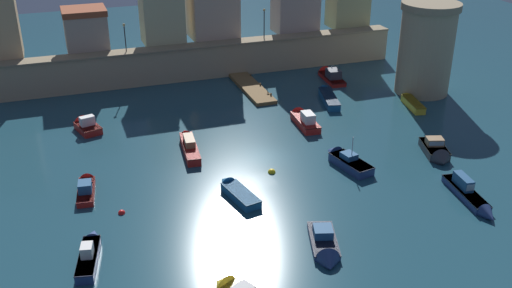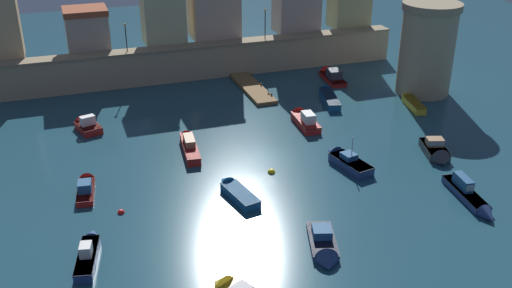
{
  "view_description": "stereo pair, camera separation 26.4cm",
  "coord_description": "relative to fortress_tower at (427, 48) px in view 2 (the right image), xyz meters",
  "views": [
    {
      "loc": [
        -16.8,
        -46.28,
        24.88
      ],
      "look_at": [
        0.0,
        1.52,
        0.65
      ],
      "focal_mm": 41.57,
      "sensor_mm": 36.0,
      "label": 1
    },
    {
      "loc": [
        -16.55,
        -46.36,
        24.88
      ],
      "look_at": [
        0.0,
        1.52,
        0.65
      ],
      "focal_mm": 41.57,
      "sensor_mm": 36.0,
      "label": 2
    }
  ],
  "objects": [
    {
      "name": "ground_plane",
      "position": [
        -23.79,
        -9.9,
        -5.38
      ],
      "size": [
        136.36,
        136.36,
        0.0
      ],
      "primitive_type": "plane",
      "color": "#1E4756"
    },
    {
      "name": "quay_wall",
      "position": [
        -23.79,
        13.9,
        -3.22
      ],
      "size": [
        53.08,
        2.46,
        4.29
      ],
      "color": "tan",
      "rests_on": "ground"
    },
    {
      "name": "old_town_backdrop",
      "position": [
        -24.33,
        17.21,
        2.91
      ],
      "size": [
        51.06,
        5.51,
        9.33
      ],
      "color": "tan",
      "rests_on": "ground"
    },
    {
      "name": "fortress_tower",
      "position": [
        0.0,
        0.0,
        0.0
      ],
      "size": [
        6.69,
        6.69,
        10.63
      ],
      "color": "tan",
      "rests_on": "ground"
    },
    {
      "name": "pier_dock",
      "position": [
        -18.79,
        7.4,
        -5.16
      ],
      "size": [
        2.47,
        10.86,
        0.7
      ],
      "color": "brown",
      "rests_on": "ground"
    },
    {
      "name": "quay_lamp_0",
      "position": [
        -32.44,
        13.9,
        1.16
      ],
      "size": [
        0.32,
        0.32,
        3.37
      ],
      "color": "black",
      "rests_on": "quay_wall"
    },
    {
      "name": "quay_lamp_1",
      "position": [
        -14.86,
        13.9,
        1.41
      ],
      "size": [
        0.32,
        0.32,
        3.8
      ],
      "color": "black",
      "rests_on": "quay_wall"
    },
    {
      "name": "moored_boat_0",
      "position": [
        -17.0,
        -3.91,
        -4.85
      ],
      "size": [
        2.03,
        6.29,
        2.15
      ],
      "rotation": [
        0.0,
        0.0,
        1.51
      ],
      "color": "red",
      "rests_on": "ground"
    },
    {
      "name": "moored_boat_1",
      "position": [
        -17.14,
        -13.8,
        -4.9
      ],
      "size": [
        2.76,
        5.9,
        3.46
      ],
      "rotation": [
        0.0,
        0.0,
        1.77
      ],
      "color": "navy",
      "rests_on": "ground"
    },
    {
      "name": "moored_boat_2",
      "position": [
        -28.13,
        -15.7,
        -5.01
      ],
      "size": [
        2.48,
        5.58,
        1.37
      ],
      "rotation": [
        0.0,
        0.0,
        1.77
      ],
      "color": "#195689",
      "rests_on": "ground"
    },
    {
      "name": "moored_boat_3",
      "position": [
        -24.59,
        -25.39,
        -5.05
      ],
      "size": [
        3.35,
        5.81,
        1.74
      ],
      "rotation": [
        0.0,
        0.0,
        -1.87
      ],
      "color": "navy",
      "rests_on": "ground"
    },
    {
      "name": "moored_boat_5",
      "position": [
        -11.6,
        1.4,
        -4.93
      ],
      "size": [
        3.07,
        7.39,
        1.31
      ],
      "rotation": [
        0.0,
        0.0,
        1.33
      ],
      "color": "#195689",
      "rests_on": "ground"
    },
    {
      "name": "moored_boat_6",
      "position": [
        -3.53,
        -3.32,
        -4.95
      ],
      "size": [
        2.26,
        5.84,
        1.12
      ],
      "rotation": [
        0.0,
        0.0,
        1.37
      ],
      "color": "gold",
      "rests_on": "ground"
    },
    {
      "name": "moored_boat_7",
      "position": [
        -8.17,
        8.04,
        -4.9
      ],
      "size": [
        2.34,
        6.72,
        2.4
      ],
      "rotation": [
        0.0,
        0.0,
        1.48
      ],
      "color": "red",
      "rests_on": "ground"
    },
    {
      "name": "moored_boat_8",
      "position": [
        -38.66,
        1.98,
        -4.89
      ],
      "size": [
        2.9,
        4.44,
        2.19
      ],
      "rotation": [
        0.0,
        0.0,
        1.85
      ],
      "color": "red",
      "rests_on": "ground"
    },
    {
      "name": "moored_boat_9",
      "position": [
        -29.76,
        -6.08,
        -4.86
      ],
      "size": [
        1.97,
        7.49,
        1.63
      ],
      "rotation": [
        0.0,
        0.0,
        1.47
      ],
      "color": "red",
      "rests_on": "ground"
    },
    {
      "name": "moored_boat_10",
      "position": [
        -10.54,
        -22.99,
        -4.91
      ],
      "size": [
        2.26,
        7.17,
        1.89
      ],
      "rotation": [
        0.0,
        0.0,
        -1.71
      ],
      "color": "navy",
      "rests_on": "ground"
    },
    {
      "name": "moored_boat_11",
      "position": [
        -39.69,
        -10.91,
        -4.97
      ],
      "size": [
        1.97,
        5.57,
        1.71
      ],
      "rotation": [
        0.0,
        0.0,
        1.44
      ],
      "color": "red",
      "rests_on": "ground"
    },
    {
      "name": "moored_boat_12",
      "position": [
        -8.37,
        -15.23,
        -4.88
      ],
      "size": [
        3.24,
        5.24,
        1.98
      ],
      "rotation": [
        0.0,
        0.0,
        -1.88
      ],
      "color": "#333338",
      "rests_on": "ground"
    },
    {
      "name": "moored_boat_13",
      "position": [
        -40.29,
        -20.61,
        -4.89
      ],
      "size": [
        2.39,
        5.99,
        1.78
      ],
      "rotation": [
        0.0,
        0.0,
        1.36
      ],
      "color": "navy",
      "rests_on": "ground"
    },
    {
      "name": "mooring_buoy_0",
      "position": [
        -23.97,
        -13.08,
        -5.38
      ],
      "size": [
        0.69,
        0.69,
        0.69
      ],
      "primitive_type": "sphere",
      "color": "yellow",
      "rests_on": "ground"
    },
    {
      "name": "mooring_buoy_1",
      "position": [
        -37.43,
        -15.48,
        -5.38
      ],
      "size": [
        0.56,
        0.56,
        0.56
      ],
      "primitive_type": "sphere",
      "color": "red",
      "rests_on": "ground"
    }
  ]
}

